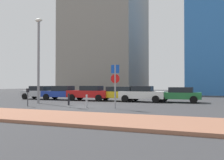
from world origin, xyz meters
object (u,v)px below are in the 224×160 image
Objects in this scene: parked_car_silver at (40,92)px; parking_sign_post at (115,81)px; parked_car_red at (90,93)px; parked_car_yellow at (118,93)px; traffic_bollard_near at (69,99)px; traffic_bollard_mid at (87,101)px; parking_meter at (28,95)px; parked_car_green at (179,94)px; parked_car_white at (142,94)px; parked_car_blue at (63,93)px; street_lamp at (39,53)px.

parking_sign_post reaches higher than parked_car_silver.
parked_car_yellow is (2.94, 0.30, -0.02)m from parked_car_red.
traffic_bollard_near is 1.03× the size of traffic_bollard_mid.
parking_meter is (-1.22, -7.53, 0.09)m from parked_car_red.
traffic_bollard_near is at bearing -140.45° from parked_car_green.
parking_sign_post is at bearing -31.32° from parked_car_silver.
parked_car_white is 3.25m from parked_car_green.
parked_car_yellow is (9.01, 0.26, 0.01)m from parked_car_silver.
parking_sign_post reaches higher than parked_car_yellow.
parked_car_red reaches higher than traffic_bollard_near.
parked_car_silver is at bearing -179.96° from parked_car_white.
parking_meter is at bearing -175.09° from parking_sign_post.
parked_car_white reaches higher than parking_meter.
parked_car_silver is 1.00× the size of parked_car_green.
parked_car_red is 3.26× the size of parking_meter.
parking_sign_post is (2.50, -7.26, 1.09)m from parked_car_yellow.
parked_car_blue is at bearing -178.92° from parked_car_red.
parked_car_white is 4.60× the size of traffic_bollard_mid.
traffic_bollard_mid is at bearing -36.44° from parked_car_silver.
traffic_bollard_mid is (9.37, -6.92, -0.29)m from parked_car_silver.
parked_car_silver is 1.37× the size of parking_sign_post.
parked_car_green is 12.75m from parking_meter.
traffic_bollard_near is (3.48, -0.78, -3.79)m from street_lamp.
parking_sign_post reaches higher than traffic_bollard_mid.
parking_meter is (4.85, -7.57, 0.11)m from parked_car_silver.
parked_car_green is 9.16m from traffic_bollard_mid.
parked_car_silver reaches higher than traffic_bollard_mid.
parked_car_yellow is at bearing 174.17° from parked_car_white.
parked_car_blue reaches higher than parked_car_yellow.
parked_car_silver is 8.99m from parking_meter.
parked_car_red is 6.44m from street_lamp.
parked_car_green is at bearing 39.59° from parking_meter.
parked_car_white is at bearing -5.83° from parked_car_yellow.
parked_car_red is 1.06× the size of parked_car_green.
parked_car_blue is at bearing 103.84° from parking_meter.
parking_sign_post is (11.51, -7.00, 1.09)m from parked_car_silver.
parked_car_blue is (3.01, -0.10, 0.01)m from parked_car_silver.
parked_car_red is 1.46× the size of parking_sign_post.
parking_meter is 3.02m from traffic_bollard_near.
parked_car_red is at bearing 63.58° from street_lamp.
parked_car_white is at bearing 32.08° from street_lamp.
parked_car_silver reaches higher than parked_car_green.
parked_car_silver is 0.92× the size of parked_car_blue.
parked_car_white is 4.49× the size of traffic_bollard_near.
traffic_bollard_near reaches higher than traffic_bollard_mid.
parked_car_blue is 4.85× the size of traffic_bollard_mid.
parked_car_yellow is 5.12× the size of traffic_bollard_mid.
parked_car_green is (5.66, 0.29, -0.02)m from parked_car_yellow.
traffic_bollard_near is (-7.52, -6.21, -0.26)m from parked_car_green.
parked_car_silver reaches higher than parked_car_yellow.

